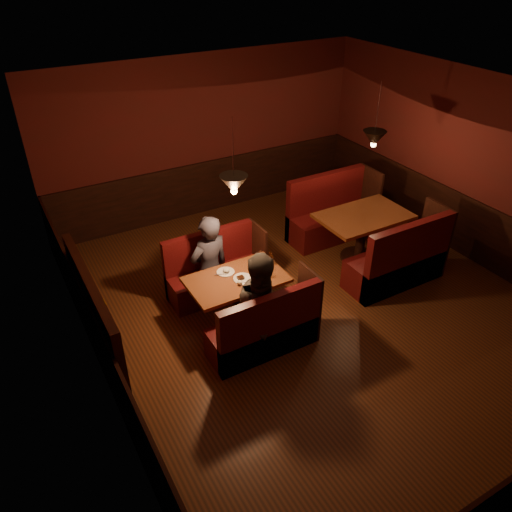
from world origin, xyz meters
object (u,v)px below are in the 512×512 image
main_bench_far (215,274)px  second_bench_far (331,217)px  main_bench_near (266,332)px  second_bench_near (399,264)px  second_table (362,226)px  diner_b (264,293)px  main_table (237,288)px  diner_a (209,249)px

main_bench_far → second_bench_far: size_ratio=0.90×
main_bench_near → second_bench_near: second_bench_near is taller
second_table → diner_b: size_ratio=0.83×
second_table → diner_b: 2.67m
main_bench_near → diner_b: bearing=80.2°
main_bench_far → main_table: bearing=-91.1°
second_bench_far → diner_b: diner_b is taller
second_bench_near → second_bench_far: bearing=90.0°
main_table → second_bench_near: bearing=-10.6°
main_bench_far → second_bench_far: (2.49, 0.51, 0.05)m
main_bench_far → second_bench_far: bearing=11.5°
second_bench_near → main_bench_near: bearing=-173.8°
second_bench_far → diner_a: (-2.62, -0.63, 0.49)m
main_table → main_bench_near: size_ratio=0.91×
diner_a → second_table: bearing=166.4°
main_bench_near → diner_b: size_ratio=0.82×
main_bench_far → main_bench_near: same height
main_bench_far → diner_a: bearing=-138.0°
second_bench_far → diner_a: diner_a is taller
second_bench_far → second_bench_near: size_ratio=1.00×
main_table → second_bench_far: 2.80m
second_table → diner_a: (-2.59, 0.23, 0.25)m
main_table → diner_a: 0.70m
main_table → main_bench_far: 0.77m
main_table → diner_b: (0.03, -0.65, 0.33)m
main_bench_near → second_bench_far: bearing=38.5°
second_bench_far → diner_a: 2.74m
main_table → second_bench_near: size_ratio=0.82×
second_bench_near → diner_a: 2.88m
main_bench_near → diner_b: 0.56m
diner_a → second_bench_far: bearing=-175.1°
main_bench_far → second_bench_near: size_ratio=0.90×
second_table → diner_a: bearing=175.0°
main_bench_far → second_bench_near: 2.76m
second_bench_near → main_bench_far: bearing=154.2°
second_bench_near → diner_a: bearing=157.6°
main_bench_far → diner_a: (-0.13, -0.12, 0.54)m
diner_a → main_bench_near: bearing=87.1°
second_bench_far → diner_b: bearing=-142.5°
main_bench_near → second_bench_far: (2.49, 1.98, 0.05)m
main_bench_far → second_table: main_bench_far is taller
diner_b → main_table: bearing=101.2°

